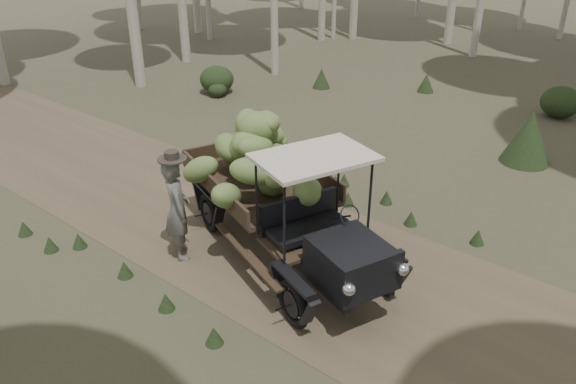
% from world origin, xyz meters
% --- Properties ---
extents(ground, '(120.00, 120.00, 0.00)m').
position_xyz_m(ground, '(0.00, 0.00, 0.00)').
color(ground, '#473D2B').
rests_on(ground, ground).
extents(dirt_track, '(70.00, 4.00, 0.01)m').
position_xyz_m(dirt_track, '(0.00, 0.00, 0.00)').
color(dirt_track, brown).
rests_on(dirt_track, ground).
extents(banana_truck, '(5.24, 3.32, 2.55)m').
position_xyz_m(banana_truck, '(-0.44, 0.06, 1.47)').
color(banana_truck, black).
rests_on(banana_truck, ground).
extents(farmer, '(0.82, 0.74, 2.03)m').
position_xyz_m(farmer, '(-1.39, -1.28, 0.96)').
color(farmer, '#54524D').
rests_on(farmer, ground).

